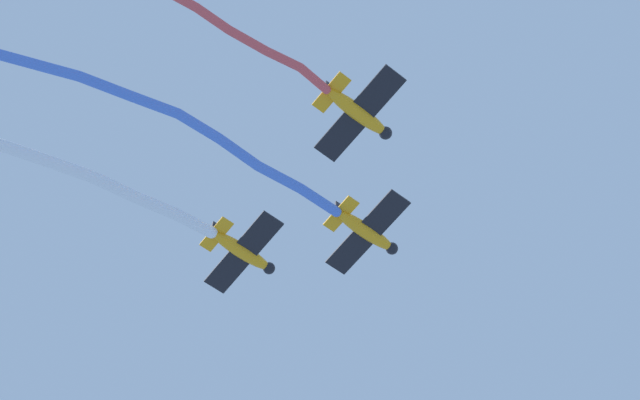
# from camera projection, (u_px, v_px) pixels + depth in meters

# --- Properties ---
(airplane_lead) EXTENTS (6.15, 7.49, 1.96)m
(airplane_lead) POSITION_uv_depth(u_px,v_px,m) (367.00, 231.00, 62.99)
(airplane_lead) COLOR orange
(smoke_trail_lead) EXTENTS (28.95, 11.74, 1.72)m
(smoke_trail_lead) POSITION_uv_depth(u_px,v_px,m) (146.00, 113.00, 59.11)
(smoke_trail_lead) COLOR #4C75DB
(airplane_left_wing) EXTENTS (6.16, 7.47, 1.96)m
(airplane_left_wing) POSITION_uv_depth(u_px,v_px,m) (243.00, 252.00, 63.84)
(airplane_left_wing) COLOR orange
(smoke_trail_left_wing) EXTENTS (28.61, 9.47, 2.33)m
(smoke_trail_left_wing) POSITION_uv_depth(u_px,v_px,m) (19.00, 157.00, 60.36)
(smoke_trail_left_wing) COLOR white
(airplane_right_wing) EXTENTS (6.19, 7.45, 1.96)m
(airplane_right_wing) POSITION_uv_depth(u_px,v_px,m) (359.00, 113.00, 58.74)
(airplane_right_wing) COLOR orange
(smoke_trail_right_wing) EXTENTS (21.11, 10.53, 2.25)m
(smoke_trail_right_wing) POSITION_uv_depth(u_px,v_px,m) (176.00, 2.00, 54.08)
(smoke_trail_right_wing) COLOR #DB4C4C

